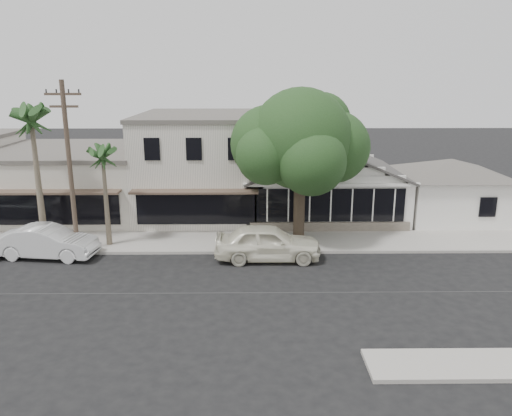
{
  "coord_description": "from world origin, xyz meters",
  "views": [
    {
      "loc": [
        0.23,
        -20.07,
        9.2
      ],
      "look_at": [
        0.54,
        6.0,
        2.24
      ],
      "focal_mm": 35.0,
      "sensor_mm": 36.0,
      "label": 1
    }
  ],
  "objects_px": {
    "car_1": "(47,242)",
    "shade_tree": "(299,142)",
    "utility_pole": "(70,164)",
    "car_0": "(268,242)"
  },
  "relations": [
    {
      "from": "utility_pole",
      "to": "car_1",
      "type": "xyz_separation_m",
      "value": [
        -1.3,
        -0.64,
        -3.95
      ]
    },
    {
      "from": "car_1",
      "to": "shade_tree",
      "type": "relative_size",
      "value": 0.59
    },
    {
      "from": "car_1",
      "to": "shade_tree",
      "type": "height_order",
      "value": "shade_tree"
    },
    {
      "from": "car_0",
      "to": "shade_tree",
      "type": "bearing_deg",
      "value": -29.58
    },
    {
      "from": "utility_pole",
      "to": "shade_tree",
      "type": "distance_m",
      "value": 12.11
    },
    {
      "from": "car_1",
      "to": "shade_tree",
      "type": "xyz_separation_m",
      "value": [
        13.21,
        2.66,
        4.84
      ]
    },
    {
      "from": "utility_pole",
      "to": "shade_tree",
      "type": "xyz_separation_m",
      "value": [
        11.91,
        2.02,
        0.89
      ]
    },
    {
      "from": "car_1",
      "to": "shade_tree",
      "type": "distance_m",
      "value": 14.32
    },
    {
      "from": "utility_pole",
      "to": "car_1",
      "type": "height_order",
      "value": "utility_pole"
    },
    {
      "from": "utility_pole",
      "to": "car_1",
      "type": "relative_size",
      "value": 1.77
    }
  ]
}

